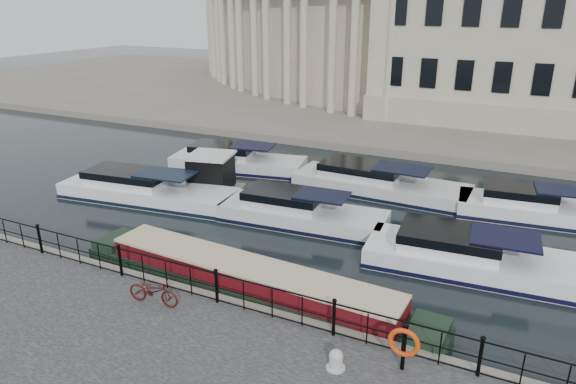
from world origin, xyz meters
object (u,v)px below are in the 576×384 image
object	(u,v)px
bicycle	(153,291)
narrowboat	(248,285)
mooring_bollard	(336,360)
life_ring_post	(404,343)
harbour_hut	(211,175)

from	to	relation	value
bicycle	narrowboat	world-z (taller)	bicycle
mooring_bollard	life_ring_post	xyz separation A→B (m)	(1.59, 0.67, 0.59)
bicycle	narrowboat	bearing A→B (deg)	-43.33
narrowboat	bicycle	bearing A→B (deg)	-124.66
bicycle	life_ring_post	bearing A→B (deg)	-93.32
mooring_bollard	narrowboat	xyz separation A→B (m)	(-4.36, 2.94, -0.45)
narrowboat	harbour_hut	size ratio (longest dim) A/B	3.92
narrowboat	life_ring_post	bearing A→B (deg)	-17.52
mooring_bollard	narrowboat	distance (m)	5.27
narrowboat	harbour_hut	bearing A→B (deg)	133.57
harbour_hut	mooring_bollard	bearing A→B (deg)	-57.29
bicycle	life_ring_post	world-z (taller)	life_ring_post
bicycle	narrowboat	size ratio (longest dim) A/B	0.13
mooring_bollard	narrowboat	world-z (taller)	narrowboat
life_ring_post	harbour_hut	world-z (taller)	harbour_hut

